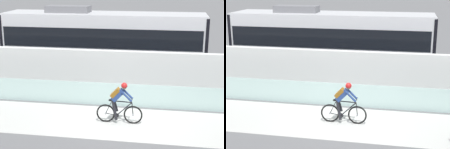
{
  "view_description": "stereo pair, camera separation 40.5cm",
  "coord_description": "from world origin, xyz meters",
  "views": [
    {
      "loc": [
        1.93,
        -12.88,
        5.49
      ],
      "look_at": [
        -0.63,
        2.35,
        1.25
      ],
      "focal_mm": 58.8,
      "sensor_mm": 36.0,
      "label": 1
    },
    {
      "loc": [
        2.32,
        -12.8,
        5.49
      ],
      "look_at": [
        -0.63,
        2.35,
        1.25
      ],
      "focal_mm": 58.8,
      "sensor_mm": 36.0,
      "label": 2
    }
  ],
  "objects": [
    {
      "name": "ground_plane",
      "position": [
        0.0,
        0.0,
        0.0
      ],
      "size": [
        200.0,
        200.0,
        0.0
      ],
      "primitive_type": "plane",
      "color": "slate"
    },
    {
      "name": "bike_path_deck",
      "position": [
        0.0,
        0.0,
        0.01
      ],
      "size": [
        32.0,
        3.2,
        0.01
      ],
      "primitive_type": "cube",
      "color": "silver",
      "rests_on": "ground"
    },
    {
      "name": "glass_parapet",
      "position": [
        0.0,
        1.85,
        0.5
      ],
      "size": [
        32.0,
        0.05,
        1.0
      ],
      "primitive_type": "cube",
      "color": "silver",
      "rests_on": "ground"
    },
    {
      "name": "concrete_barrier_wall",
      "position": [
        0.0,
        3.65,
        1.02
      ],
      "size": [
        32.0,
        0.36,
        2.04
      ],
      "primitive_type": "cube",
      "color": "white",
      "rests_on": "ground"
    },
    {
      "name": "tram_rail_near",
      "position": [
        0.0,
        6.13,
        0.0
      ],
      "size": [
        32.0,
        0.08,
        0.01
      ],
      "primitive_type": "cube",
      "color": "#595654",
      "rests_on": "ground"
    },
    {
      "name": "tram_rail_far",
      "position": [
        0.0,
        7.57,
        0.0
      ],
      "size": [
        32.0,
        0.08,
        0.01
      ],
      "primitive_type": "cube",
      "color": "#595654",
      "rests_on": "ground"
    },
    {
      "name": "tram",
      "position": [
        -1.87,
        6.85,
        1.89
      ],
      "size": [
        11.06,
        2.54,
        3.81
      ],
      "color": "silver",
      "rests_on": "ground"
    },
    {
      "name": "cyclist_on_bike",
      "position": [
        0.03,
        -0.0,
        0.8
      ],
      "size": [
        1.77,
        0.58,
        1.61
      ],
      "color": "black",
      "rests_on": "ground"
    }
  ]
}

